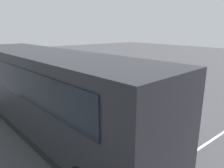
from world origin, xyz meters
TOP-DOWN VIEW (x-y plane):
  - ground_plane at (0.00, 0.00)m, footprint 80.00×80.00m
  - tour_bus at (-0.45, 4.62)m, footprint 11.11×3.22m
  - spectator_far_left at (-1.96, 2.22)m, footprint 0.58×0.34m
  - spectator_left at (-0.79, 2.27)m, footprint 0.58×0.36m
  - spectator_centre at (0.09, 1.90)m, footprint 0.57×0.32m
  - spectator_right at (1.39, 1.96)m, footprint 0.58×0.37m
  - parked_motorcycle_silver at (-3.77, 2.42)m, footprint 2.05×0.58m
  - stunt_motorcycle at (2.90, -1.64)m, footprint 2.03×0.66m
  - traffic_cone at (1.11, -1.09)m, footprint 0.34×0.34m
  - bay_line_a at (-5.05, -0.27)m, footprint 0.17×4.49m
  - bay_line_b at (-2.61, -0.27)m, footprint 0.17×4.62m
  - bay_line_c at (-0.17, -0.27)m, footprint 0.16×3.83m
  - bay_line_d at (2.26, -0.27)m, footprint 0.17×4.77m
  - bay_line_e at (4.70, -0.27)m, footprint 0.17×4.57m

SIDE VIEW (x-z plane):
  - ground_plane at x=0.00m, z-range 0.00..0.00m
  - bay_line_a at x=-5.05m, z-range 0.00..0.01m
  - bay_line_b at x=-2.61m, z-range 0.00..0.01m
  - bay_line_c at x=-0.17m, z-range 0.00..0.01m
  - bay_line_d at x=2.26m, z-range 0.00..0.01m
  - bay_line_e at x=4.70m, z-range 0.00..0.01m
  - traffic_cone at x=1.11m, z-range -0.01..0.62m
  - parked_motorcycle_silver at x=-3.77m, z-range -0.01..0.97m
  - spectator_centre at x=0.09m, z-range 0.15..1.81m
  - stunt_motorcycle at x=2.90m, z-range 0.16..1.84m
  - spectator_far_left at x=-1.96m, z-range 0.16..1.87m
  - spectator_right at x=1.39m, z-range 0.16..1.88m
  - spectator_left at x=-0.79m, z-range 0.16..1.88m
  - tour_bus at x=-0.45m, z-range 0.02..3.27m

